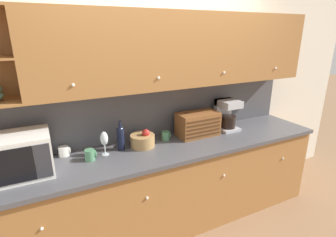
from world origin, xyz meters
name	(u,v)px	position (x,y,z in m)	size (l,w,h in m)	color
ground_plane	(160,204)	(0.00, 0.00, 0.00)	(24.00, 24.00, 0.00)	#896647
wall_back	(157,100)	(0.00, 0.03, 1.30)	(5.73, 0.06, 2.60)	silver
counter_unit	(172,185)	(0.00, -0.32, 0.46)	(3.35, 0.68, 0.91)	#A36B38
backsplash_panel	(159,110)	(0.00, -0.01, 1.20)	(3.33, 0.01, 0.57)	#4C4C51
upper_cabinets	(181,50)	(0.17, -0.17, 1.83)	(3.33, 0.36, 0.70)	#A36B38
microwave	(17,156)	(-1.35, -0.30, 1.08)	(0.50, 0.37, 0.34)	silver
mug	(64,151)	(-1.00, -0.08, 0.96)	(0.10, 0.09, 0.09)	silver
mug_blue_second	(90,155)	(-0.80, -0.28, 0.96)	(0.10, 0.09, 0.10)	#4C845B
wine_glass	(104,139)	(-0.66, -0.23, 1.07)	(0.07, 0.07, 0.23)	silver
wine_bottle	(121,137)	(-0.49, -0.19, 1.05)	(0.07, 0.07, 0.29)	black
fruit_basket	(143,140)	(-0.27, -0.21, 0.98)	(0.24, 0.24, 0.18)	#A87F4C
mug_patterned_third	(165,136)	(0.00, -0.17, 0.96)	(0.10, 0.09, 0.10)	#4C845B
bread_box	(198,124)	(0.37, -0.21, 1.04)	(0.45, 0.25, 0.26)	brown
coffee_maker	(226,114)	(0.78, -0.18, 1.09)	(0.22, 0.25, 0.35)	#B7B7BC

